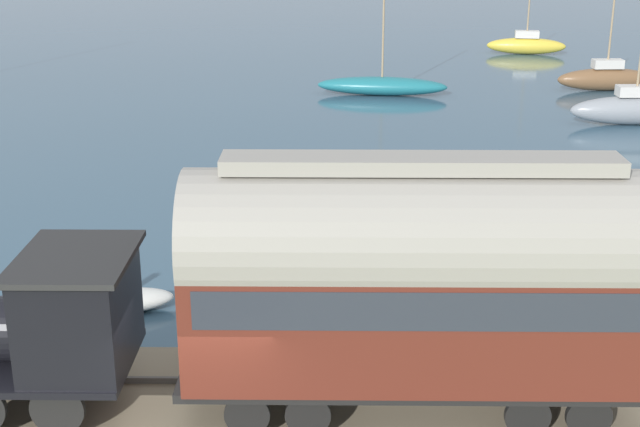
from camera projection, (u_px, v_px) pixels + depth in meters
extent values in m
cube|color=#38566B|center=(297.00, 57.00, 56.19)|extent=(80.00, 80.00, 0.01)
cube|color=#84755B|center=(209.00, 422.00, 15.76)|extent=(4.74, 56.00, 0.49)
cube|color=#4C4742|center=(215.00, 380.00, 16.55)|extent=(0.07, 54.88, 0.12)
cylinder|color=black|center=(57.00, 409.00, 14.63)|extent=(0.12, 0.91, 0.91)
cylinder|color=black|center=(87.00, 355.00, 16.41)|extent=(0.12, 0.91, 0.91)
cylinder|color=black|center=(17.00, 355.00, 16.42)|extent=(0.12, 0.91, 0.91)
cube|color=black|center=(80.00, 310.00, 15.08)|extent=(2.28, 1.65, 1.82)
cube|color=#282828|center=(75.00, 258.00, 14.77)|extent=(2.48, 1.89, 0.10)
cylinder|color=black|center=(589.00, 417.00, 14.56)|extent=(0.12, 0.76, 0.76)
cylinder|color=black|center=(561.00, 361.00, 16.33)|extent=(0.12, 0.76, 0.76)
cylinder|color=black|center=(528.00, 416.00, 14.57)|extent=(0.12, 0.76, 0.76)
cylinder|color=black|center=(506.00, 361.00, 16.34)|extent=(0.12, 0.76, 0.76)
cylinder|color=black|center=(308.00, 415.00, 14.61)|extent=(0.12, 0.76, 0.76)
cylinder|color=black|center=(310.00, 360.00, 16.38)|extent=(0.12, 0.76, 0.76)
cylinder|color=black|center=(247.00, 414.00, 14.62)|extent=(0.12, 0.76, 0.76)
cylinder|color=black|center=(256.00, 360.00, 16.39)|extent=(0.12, 0.76, 0.76)
cube|color=black|center=(413.00, 371.00, 15.38)|extent=(2.04, 8.00, 0.16)
cube|color=#5B2319|center=(416.00, 305.00, 14.97)|extent=(2.26, 7.68, 2.33)
cube|color=#2D333D|center=(417.00, 283.00, 14.84)|extent=(2.29, 7.20, 0.65)
cylinder|color=gray|center=(418.00, 240.00, 14.59)|extent=(2.38, 7.68, 2.38)
cube|color=gray|center=(421.00, 163.00, 14.17)|extent=(0.79, 6.40, 0.24)
ellipsoid|color=gold|center=(526.00, 46.00, 56.98)|extent=(1.85, 5.09, 1.04)
cylinder|color=#9E8460|center=(529.00, 2.00, 56.09)|extent=(0.10, 0.10, 4.47)
cube|color=silver|center=(527.00, 34.00, 56.74)|extent=(0.90, 1.57, 0.45)
ellipsoid|color=#1E707A|center=(382.00, 86.00, 44.45)|extent=(2.16, 6.60, 0.91)
cylinder|color=#9E8460|center=(384.00, 5.00, 43.16)|extent=(0.10, 0.10, 7.05)
ellipsoid|color=brown|center=(606.00, 79.00, 45.54)|extent=(1.47, 5.10, 1.14)
cylinder|color=#9E8460|center=(612.00, 25.00, 44.64)|extent=(0.10, 0.10, 4.39)
cube|color=silver|center=(608.00, 64.00, 45.28)|extent=(0.79, 1.55, 0.45)
ellipsoid|color=gray|center=(634.00, 110.00, 38.33)|extent=(1.36, 5.59, 1.24)
cube|color=silver|center=(637.00, 91.00, 38.06)|extent=(0.78, 1.68, 0.45)
ellipsoid|color=beige|center=(256.00, 241.00, 24.22)|extent=(2.55, 2.82, 0.55)
ellipsoid|color=silver|center=(119.00, 301.00, 20.54)|extent=(1.50, 2.67, 0.53)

